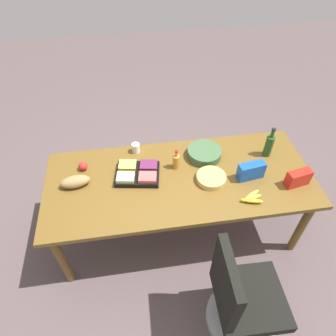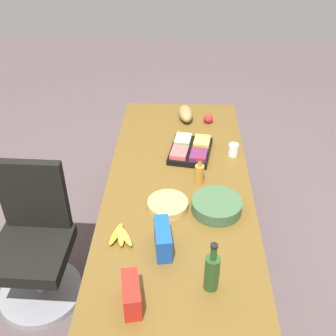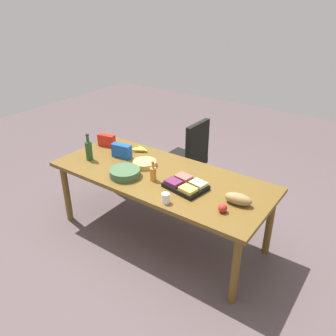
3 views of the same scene
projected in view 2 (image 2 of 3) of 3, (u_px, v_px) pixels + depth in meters
name	position (u px, v px, depth m)	size (l,w,h in m)	color
ground_plane	(177.00, 260.00, 3.12)	(10.00, 10.00, 0.00)	#554748
conference_table	(178.00, 191.00, 2.73)	(2.24, 0.94, 0.74)	brown
office_chair	(35.00, 252.00, 2.69)	(0.56, 0.56, 0.98)	gray
chip_bag_blue	(163.00, 239.00, 2.17)	(0.22, 0.08, 0.15)	#154BAC
fruit_platter	(190.00, 150.00, 2.94)	(0.40, 0.34, 0.07)	black
chip_bag_red	(131.00, 294.00, 1.90)	(0.20, 0.08, 0.14)	red
chip_bowl	(168.00, 205.00, 2.47)	(0.25, 0.25, 0.05)	tan
dressing_bottle	(199.00, 173.00, 2.65)	(0.07, 0.07, 0.19)	#C2802E
bread_loaf	(186.00, 114.00, 3.35)	(0.24, 0.11, 0.10)	olive
wine_bottle	(212.00, 271.00, 1.95)	(0.09, 0.09, 0.29)	#23491E
salad_bowl	(217.00, 206.00, 2.44)	(0.30, 0.30, 0.08)	#3C5C3A
apple_red	(208.00, 118.00, 3.30)	(0.08, 0.08, 0.08)	red
paper_cup	(233.00, 150.00, 2.92)	(0.07, 0.07, 0.09)	white
banana_bunch	(121.00, 235.00, 2.27)	(0.18, 0.15, 0.04)	yellow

